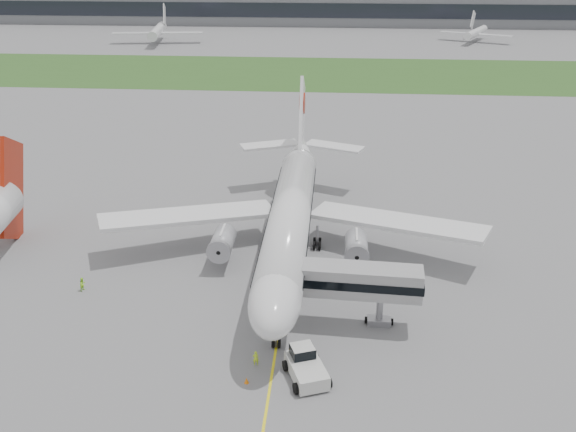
# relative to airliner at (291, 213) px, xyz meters

# --- Properties ---
(ground) EXTENTS (600.00, 600.00, 0.00)m
(ground) POSITION_rel_airliner_xyz_m (0.00, -4.87, -5.66)
(ground) COLOR gray
(ground) RESTS_ON ground
(apron_markings) EXTENTS (70.00, 70.00, 0.04)m
(apron_markings) POSITION_rel_airliner_xyz_m (0.00, -9.87, -5.66)
(apron_markings) COLOR yellow
(apron_markings) RESTS_ON ground
(grass_strip) EXTENTS (600.00, 50.00, 0.02)m
(grass_strip) POSITION_rel_airliner_xyz_m (0.00, 115.13, -5.65)
(grass_strip) COLOR #315921
(grass_strip) RESTS_ON ground
(terminal_building) EXTENTS (320.00, 22.30, 14.00)m
(terminal_building) POSITION_rel_airliner_xyz_m (0.00, 225.00, 1.34)
(terminal_building) COLOR slate
(terminal_building) RESTS_ON ground
(control_tower) EXTENTS (12.00, 12.00, 56.00)m
(control_tower) POSITION_rel_airliner_xyz_m (-90.00, 227.13, -5.66)
(control_tower) COLOR slate
(control_tower) RESTS_ON ground
(airliner) EXTENTS (48.13, 53.95, 17.88)m
(airliner) POSITION_rel_airliner_xyz_m (0.00, 0.00, 0.00)
(airliner) COLOR silver
(airliner) RESTS_ON ground
(pushback_tug) EXTENTS (4.73, 5.70, 2.57)m
(pushback_tug) POSITION_rel_airliner_xyz_m (3.07, -24.08, -4.48)
(pushback_tug) COLOR silver
(pushback_tug) RESTS_ON ground
(jet_bridge) EXTENTS (15.10, 4.30, 6.93)m
(jet_bridge) POSITION_rel_airliner_xyz_m (6.22, -15.38, -0.53)
(jet_bridge) COLOR #98989B
(jet_bridge) RESTS_ON ground
(safety_cone_left) EXTENTS (0.42, 0.42, 0.58)m
(safety_cone_left) POSITION_rel_airliner_xyz_m (-2.15, -25.48, -5.37)
(safety_cone_left) COLOR orange
(safety_cone_left) RESTS_ON ground
(safety_cone_right) EXTENTS (0.35, 0.35, 0.48)m
(safety_cone_right) POSITION_rel_airliner_xyz_m (4.68, -24.55, -5.42)
(safety_cone_right) COLOR orange
(safety_cone_right) RESTS_ON ground
(ground_crew_near) EXTENTS (0.61, 0.45, 1.52)m
(ground_crew_near) POSITION_rel_airliner_xyz_m (-1.64, -22.80, -4.90)
(ground_crew_near) COLOR #C7F228
(ground_crew_near) RESTS_ON ground
(ground_crew_far) EXTENTS (0.87, 0.96, 1.61)m
(ground_crew_far) POSITION_rel_airliner_xyz_m (-22.72, -10.68, -4.86)
(ground_crew_far) COLOR #ACFF2A
(ground_crew_far) RESTS_ON ground
(distant_aircraft_left) EXTENTS (36.45, 33.15, 12.54)m
(distant_aircraft_left) POSITION_rel_airliner_xyz_m (-60.96, 165.90, -5.66)
(distant_aircraft_left) COLOR silver
(distant_aircraft_left) RESTS_ON ground
(distant_aircraft_right) EXTENTS (33.73, 32.23, 10.08)m
(distant_aircraft_right) POSITION_rel_airliner_xyz_m (55.99, 177.62, -5.66)
(distant_aircraft_right) COLOR silver
(distant_aircraft_right) RESTS_ON ground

